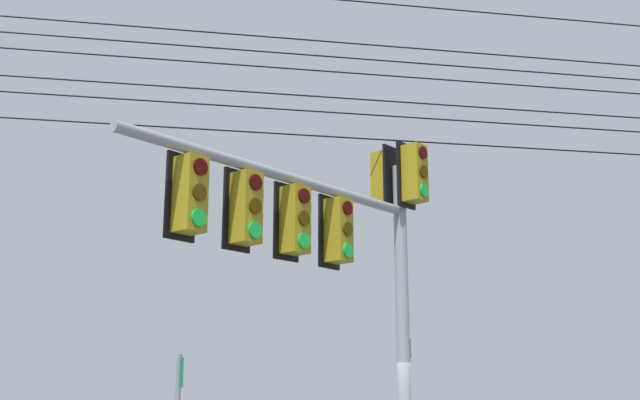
{
  "coord_description": "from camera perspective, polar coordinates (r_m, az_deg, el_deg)",
  "views": [
    {
      "loc": [
        -12.41,
        2.45,
        1.94
      ],
      "look_at": [
        -1.82,
        1.47,
        4.63
      ],
      "focal_mm": 44.83,
      "sensor_mm": 36.0,
      "label": 1
    }
  ],
  "objects": [
    {
      "name": "overhead_wire_span",
      "position": [
        12.87,
        -0.54,
        9.14
      ],
      "size": [
        2.43,
        30.28,
        2.48
      ],
      "color": "black"
    },
    {
      "name": "signal_mast_assembly",
      "position": [
        11.15,
        1.18,
        -2.43
      ],
      "size": [
        4.1,
        4.28,
        5.88
      ],
      "color": "gray",
      "rests_on": "ground"
    }
  ]
}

